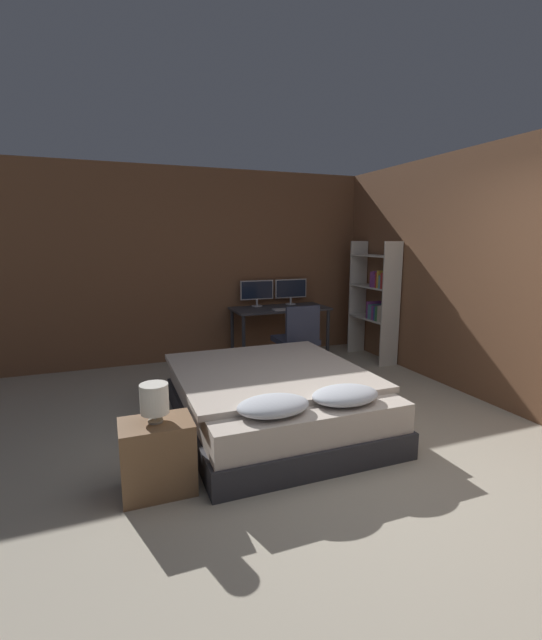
{
  "coord_description": "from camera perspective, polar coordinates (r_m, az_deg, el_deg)",
  "views": [
    {
      "loc": [
        -1.92,
        -2.22,
        1.72
      ],
      "look_at": [
        -0.07,
        2.6,
        0.75
      ],
      "focal_mm": 24.0,
      "sensor_mm": 36.0,
      "label": 1
    }
  ],
  "objects": [
    {
      "name": "wall_side_right",
      "position": [
        5.3,
        24.34,
        5.71
      ],
      "size": [
        0.06,
        12.0,
        2.7
      ],
      "color": "brown",
      "rests_on": "ground_plane"
    },
    {
      "name": "bedside_lamp",
      "position": [
        3.01,
        -15.29,
        -10.14
      ],
      "size": [
        0.19,
        0.19,
        0.27
      ],
      "color": "gray",
      "rests_on": "nightstand"
    },
    {
      "name": "computer_mouse",
      "position": [
        6.11,
        4.41,
        1.68
      ],
      "size": [
        0.07,
        0.05,
        0.04
      ],
      "color": "#B7B7BC",
      "rests_on": "desk"
    },
    {
      "name": "monitor_right",
      "position": [
        6.5,
        2.67,
        4.05
      ],
      "size": [
        0.51,
        0.16,
        0.38
      ],
      "color": "#B7B7BC",
      "rests_on": "desk"
    },
    {
      "name": "ground_plane",
      "position": [
        3.4,
        18.15,
        -20.32
      ],
      "size": [
        20.0,
        20.0,
        0.0
      ],
      "primitive_type": "plane",
      "color": "#B2A893"
    },
    {
      "name": "desk",
      "position": [
        6.22,
        1.19,
        0.84
      ],
      "size": [
        1.39,
        0.66,
        0.75
      ],
      "color": "#38383D",
      "rests_on": "ground_plane"
    },
    {
      "name": "nightstand",
      "position": [
        3.18,
        -14.91,
        -17.17
      ],
      "size": [
        0.49,
        0.35,
        0.51
      ],
      "color": "brown",
      "rests_on": "ground_plane"
    },
    {
      "name": "monitor_left",
      "position": [
        6.3,
        -1.89,
        3.85
      ],
      "size": [
        0.51,
        0.16,
        0.38
      ],
      "color": "#B7B7BC",
      "rests_on": "desk"
    },
    {
      "name": "keyboard",
      "position": [
        6.0,
        2.02,
        1.45
      ],
      "size": [
        0.38,
        0.13,
        0.02
      ],
      "color": "#B7B7BC",
      "rests_on": "desk"
    },
    {
      "name": "bed",
      "position": [
        4.07,
        0.27,
        -10.41
      ],
      "size": [
        1.7,
        2.09,
        0.59
      ],
      "color": "#2D2D33",
      "rests_on": "ground_plane"
    },
    {
      "name": "office_chair",
      "position": [
        5.54,
        3.48,
        -3.36
      ],
      "size": [
        0.52,
        0.52,
        0.91
      ],
      "color": "black",
      "rests_on": "ground_plane"
    },
    {
      "name": "wall_back",
      "position": [
        6.39,
        -3.54,
        7.31
      ],
      "size": [
        12.0,
        0.06,
        2.7
      ],
      "color": "brown",
      "rests_on": "ground_plane"
    },
    {
      "name": "bookshelf",
      "position": [
        6.25,
        13.98,
        3.06
      ],
      "size": [
        0.29,
        0.85,
        1.7
      ],
      "color": "beige",
      "rests_on": "ground_plane"
    }
  ]
}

